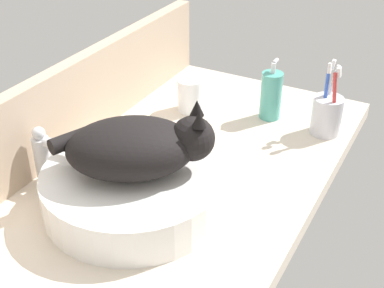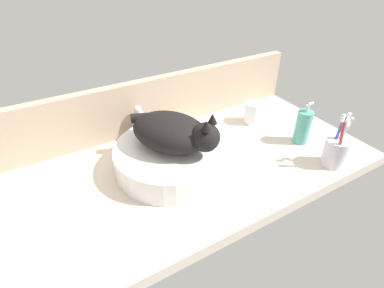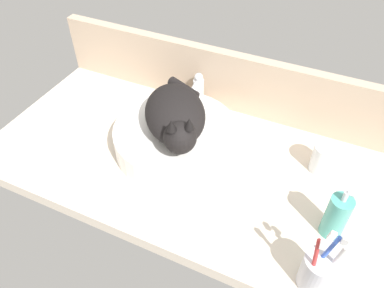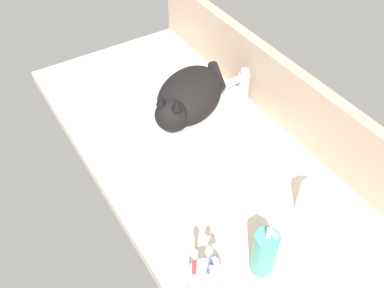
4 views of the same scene
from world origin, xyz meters
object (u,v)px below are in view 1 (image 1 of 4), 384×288
Objects in this scene: toothbrush_cup at (327,114)px; sink_basin at (134,188)px; soap_dispenser at (271,95)px; water_glass at (190,97)px; cat at (138,146)px; faucet at (46,154)px.

sink_basin is at bearing 151.34° from toothbrush_cup.
water_glass is (-6.23, 20.32, -2.58)cm from soap_dispenser.
cat is at bearing -165.22° from water_glass.
water_glass is (41.11, 10.85, -10.14)cm from cat.
cat reaches higher than toothbrush_cup.
faucet is 1.52× the size of water_glass.
soap_dispenser is 1.78× the size of water_glass.
soap_dispenser is (47.33, -9.47, -7.56)cm from cat.
faucet reaches higher than water_glass.
toothbrush_cup is at bearing -94.04° from soap_dispenser.
faucet is 45.47cm from water_glass.
sink_basin is at bearing 167.62° from soap_dispenser.
toothbrush_cup is (47.08, -25.73, 1.15)cm from sink_basin.
cat reaches higher than water_glass.
cat is 1.62× the size of toothbrush_cup.
sink_basin is 53.67cm from toothbrush_cup.
soap_dispenser is (48.15, -10.57, 2.31)cm from sink_basin.
soap_dispenser is at bearing 85.96° from toothbrush_cup.
toothbrush_cup is (46.26, -24.63, -8.72)cm from cat.
faucet is (-2.16, 20.32, 3.19)cm from sink_basin.
water_glass is at bearing 107.03° from soap_dispenser.
cat is at bearing 151.97° from toothbrush_cup.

